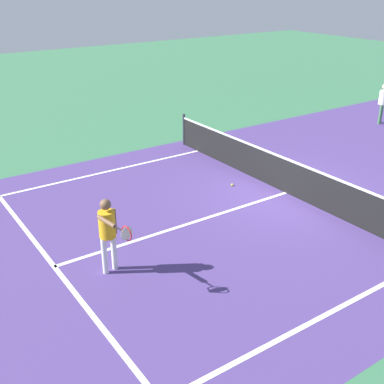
{
  "coord_description": "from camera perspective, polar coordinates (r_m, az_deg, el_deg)",
  "views": [
    {
      "loc": [
        8.41,
        -8.83,
        5.35
      ],
      "look_at": [
        0.38,
        -3.32,
        1.0
      ],
      "focal_mm": 45.76,
      "sensor_mm": 36.0,
      "label": 1
    }
  ],
  "objects": [
    {
      "name": "ground_plane",
      "position": [
        13.32,
        10.9,
        -0.08
      ],
      "size": [
        60.0,
        60.0,
        0.0
      ],
      "primitive_type": "plane",
      "color": "#38724C"
    },
    {
      "name": "line_center_service",
      "position": [
        11.45,
        -0.6,
        -3.78
      ],
      "size": [
        0.1,
        6.4,
        0.01
      ],
      "primitive_type": "cube",
      "color": "white",
      "rests_on": "ground_plane"
    },
    {
      "name": "player_near",
      "position": [
        9.4,
        -9.77,
        -4.21
      ],
      "size": [
        1.19,
        0.42,
        1.55
      ],
      "color": "white",
      "rests_on": "ground_plane"
    },
    {
      "name": "line_sideline_left",
      "position": [
        13.92,
        -19.77,
        -0.03
      ],
      "size": [
        0.1,
        11.89,
        0.01
      ],
      "primitive_type": "cube",
      "color": "white",
      "rests_on": "ground_plane"
    },
    {
      "name": "player_far",
      "position": [
        20.48,
        21.46,
        10.01
      ],
      "size": [
        1.13,
        0.56,
        1.54
      ],
      "color": "#3F7247",
      "rests_on": "ground_plane"
    },
    {
      "name": "net",
      "position": [
        13.13,
        11.07,
        1.88
      ],
      "size": [
        9.96,
        0.09,
        1.07
      ],
      "color": "#33383D",
      "rests_on": "ground_plane"
    },
    {
      "name": "court_surface_inbounds",
      "position": [
        13.32,
        10.9,
        -0.08
      ],
      "size": [
        10.62,
        24.4,
        0.0
      ],
      "primitive_type": "cube",
      "color": "#4C387A",
      "rests_on": "ground_plane"
    },
    {
      "name": "line_service_near",
      "position": [
        10.26,
        -15.76,
        -8.36
      ],
      "size": [
        8.22,
        0.1,
        0.01
      ],
      "primitive_type": "cube",
      "color": "white",
      "rests_on": "ground_plane"
    },
    {
      "name": "tennis_ball_near_net",
      "position": [
        13.54,
        4.71,
        0.84
      ],
      "size": [
        0.07,
        0.07,
        0.07
      ],
      "primitive_type": "sphere",
      "color": "#CCE033",
      "rests_on": "ground_plane"
    }
  ]
}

